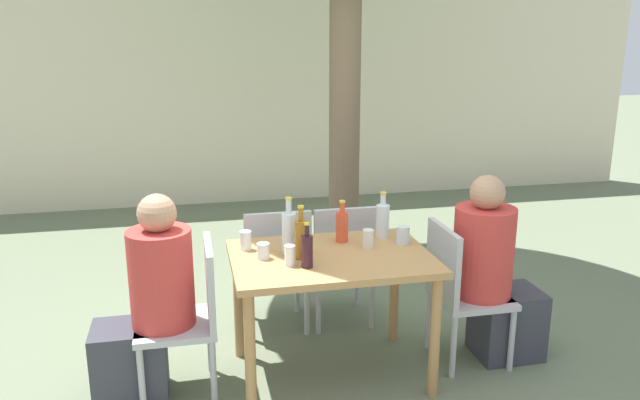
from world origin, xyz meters
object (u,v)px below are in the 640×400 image
Objects in this scene: water_bottle_1 at (289,232)px; drinking_glass_1 at (290,255)px; drinking_glass_4 at (263,251)px; soda_bottle_2 at (342,226)px; amber_bottle_0 at (301,238)px; drinking_glass_3 at (403,235)px; patio_chair_0 at (191,311)px; person_seated_0 at (148,309)px; drinking_glass_2 at (246,240)px; person_seated_1 at (493,278)px; drinking_glass_0 at (368,239)px; patio_chair_3 at (342,258)px; dining_table_front at (331,272)px; water_bottle_4 at (383,220)px; patio_chair_2 at (276,263)px; patio_chair_1 at (459,287)px; wine_bottle_3 at (307,250)px.

drinking_glass_1 is (-0.03, -0.20, -0.07)m from water_bottle_1.
soda_bottle_2 is at bearing 20.82° from drinking_glass_4.
amber_bottle_0 is 0.12m from water_bottle_1.
soda_bottle_2 reaches higher than drinking_glass_3.
patio_chair_0 is 0.71m from water_bottle_1.
person_seated_0 reaches higher than drinking_glass_2.
drinking_glass_1 is (-1.30, -0.11, 0.29)m from person_seated_1.
patio_chair_3 is at bearing 91.35° from drinking_glass_0.
drinking_glass_2 reaches higher than drinking_glass_0.
person_seated_0 is 1.32m from drinking_glass_0.
dining_table_front is 0.30m from drinking_glass_0.
drinking_glass_1 reaches higher than drinking_glass_0.
water_bottle_4 is at bearing 68.58° from person_seated_1.
patio_chair_3 is at bearing 116.65° from person_seated_0.
patio_chair_2 is 0.82m from drinking_glass_1.
patio_chair_3 is 0.89m from drinking_glass_2.
amber_bottle_0 is 2.79× the size of drinking_glass_0.
water_bottle_4 is (-0.42, 0.25, 0.38)m from patio_chair_1.
drinking_glass_3 is (0.23, 0.02, -0.00)m from drinking_glass_0.
drinking_glass_2 reaches higher than dining_table_front.
person_seated_0 reaches higher than drinking_glass_3.
patio_chair_1 is 2.85× the size of amber_bottle_0.
drinking_glass_0 is (0.42, 0.24, -0.04)m from wine_bottle_3.
water_bottle_1 is at bearing 159.27° from dining_table_front.
drinking_glass_3 is (0.08, -0.15, -0.06)m from water_bottle_4.
patio_chair_0 is 0.52m from drinking_glass_4.
drinking_glass_3 is (-0.34, 0.10, 0.32)m from patio_chair_1.
wine_bottle_3 reaches higher than drinking_glass_2.
drinking_glass_3 is at bearing 142.61° from patio_chair_2.
patio_chair_2 is 0.60m from drinking_glass_2.
patio_chair_1 is 3.40× the size of soda_bottle_2.
water_bottle_4 is (0.27, 0.03, 0.01)m from soda_bottle_2.
patio_chair_1 is 7.66× the size of drinking_glass_1.
patio_chair_3 is 0.97m from wine_bottle_3.
patio_chair_1 is at bearing 9.32° from wine_bottle_3.
soda_bottle_2 is 0.59m from drinking_glass_2.
drinking_glass_4 is (0.65, 0.03, 0.28)m from person_seated_0.
patio_chair_2 is at bearing 63.30° from person_seated_1.
drinking_glass_0 is at bearing 93.48° from person_seated_0.
patio_chair_2 is 0.76m from amber_bottle_0.
dining_table_front is at bearing -3.81° from drinking_glass_4.
water_bottle_1 is at bearing 103.05° from wine_bottle_3.
patio_chair_1 is at bearing 5.99° from drinking_glass_1.
patio_chair_0 reaches higher than drinking_glass_3.
person_seated_1 reaches higher than wine_bottle_3.
person_seated_1 is 1.55m from drinking_glass_2.
patio_chair_3 reaches higher than drinking_glass_0.
drinking_glass_3 is (0.65, 0.12, -0.07)m from amber_bottle_0.
wine_bottle_3 reaches higher than drinking_glass_3.
patio_chair_0 is at bearing -149.70° from drinking_glass_2.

